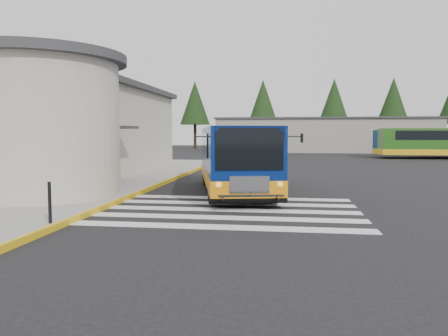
# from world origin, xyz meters

# --- Properties ---
(ground) EXTENTS (140.00, 140.00, 0.00)m
(ground) POSITION_xyz_m (0.00, 0.00, 0.00)
(ground) COLOR black
(ground) RESTS_ON ground
(sidewalk) EXTENTS (10.00, 34.00, 0.15)m
(sidewalk) POSITION_xyz_m (-9.00, 4.00, 0.07)
(sidewalk) COLOR gray
(sidewalk) RESTS_ON ground
(curb_strip) EXTENTS (0.12, 34.00, 0.16)m
(curb_strip) POSITION_xyz_m (-4.05, 4.00, 0.08)
(curb_strip) COLOR gold
(curb_strip) RESTS_ON ground
(station_building) EXTENTS (12.70, 18.70, 4.80)m
(station_building) POSITION_xyz_m (-10.84, 6.91, 2.57)
(station_building) COLOR #B4AC98
(station_building) RESTS_ON ground
(crosswalk) EXTENTS (8.00, 5.35, 0.01)m
(crosswalk) POSITION_xyz_m (-0.50, -0.80, 0.01)
(crosswalk) COLOR silver
(crosswalk) RESTS_ON ground
(depot_building) EXTENTS (26.40, 8.40, 4.20)m
(depot_building) POSITION_xyz_m (6.00, 42.00, 2.11)
(depot_building) COLOR gray
(depot_building) RESTS_ON ground
(tree_line) EXTENTS (58.40, 4.40, 10.00)m
(tree_line) POSITION_xyz_m (6.29, 50.00, 6.77)
(tree_line) COLOR black
(tree_line) RESTS_ON ground
(transit_bus) EXTENTS (4.49, 9.15, 2.51)m
(transit_bus) POSITION_xyz_m (-0.62, 3.17, 1.20)
(transit_bus) COLOR navy
(transit_bus) RESTS_ON ground
(pedestrian_b) EXTENTS (0.86, 1.00, 1.80)m
(pedestrian_b) POSITION_xyz_m (-7.23, -1.10, 1.05)
(pedestrian_b) COLOR black
(pedestrian_b) RESTS_ON sidewalk
(bollard) EXTENTS (0.08, 0.08, 0.99)m
(bollard) POSITION_xyz_m (-4.20, -4.00, 0.65)
(bollard) COLOR black
(bollard) RESTS_ON sidewalk
(far_bus_a) EXTENTS (9.04, 4.91, 2.25)m
(far_bus_a) POSITION_xyz_m (14.15, 30.44, 1.46)
(far_bus_a) COLOR navy
(far_bus_a) RESTS_ON ground
(far_bus_b) EXTENTS (9.15, 2.62, 2.36)m
(far_bus_b) POSITION_xyz_m (14.45, 28.10, 1.53)
(far_bus_b) COLOR #245717
(far_bus_b) RESTS_ON ground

